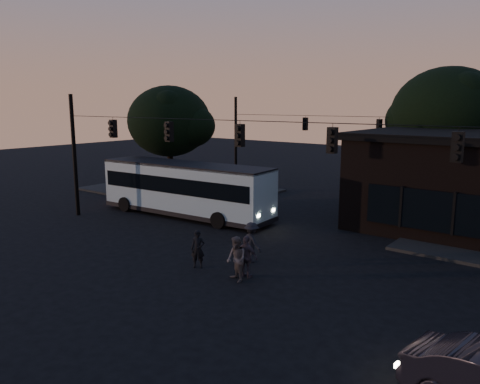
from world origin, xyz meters
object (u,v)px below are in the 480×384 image
Objects in this scene: pedestrian_a at (198,249)px; pedestrian_b at (236,259)px; pedestrian_c at (247,257)px; bus at (185,187)px; pedestrian_d at (252,242)px.

pedestrian_a is 2.28m from pedestrian_b.
pedestrian_b reaches higher than pedestrian_c.
pedestrian_c is (9.40, -6.08, -0.99)m from bus.
bus is 9.61m from pedestrian_a.
pedestrian_d reaches higher than pedestrian_c.
pedestrian_d is at bearing -62.54° from pedestrian_c.
pedestrian_c is (2.35, 0.35, 0.05)m from pedestrian_a.
bus reaches higher than pedestrian_a.
pedestrian_d is (-0.89, 2.21, -0.00)m from pedestrian_b.
pedestrian_d is at bearing 136.90° from pedestrian_b.
bus reaches higher than pedestrian_d.
pedestrian_d reaches higher than pedestrian_a.
pedestrian_c is at bearing 106.65° from pedestrian_b.
bus is at bearing -11.64° from pedestrian_d.
bus is 6.61× the size of pedestrian_d.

